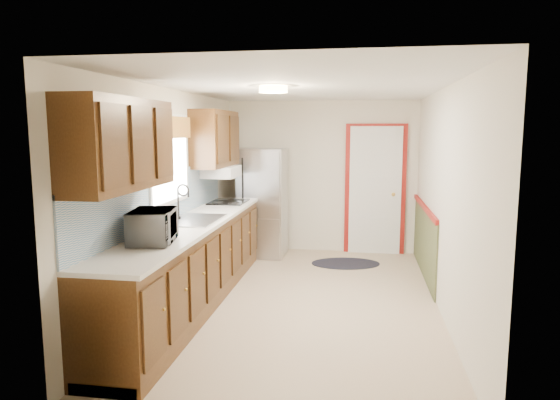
% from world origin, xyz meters
% --- Properties ---
extents(room_shell, '(3.20, 5.20, 2.52)m').
position_xyz_m(room_shell, '(0.00, 0.00, 1.20)').
color(room_shell, tan).
rests_on(room_shell, ground).
extents(kitchen_run, '(0.63, 4.00, 2.20)m').
position_xyz_m(kitchen_run, '(-1.24, -0.29, 0.81)').
color(kitchen_run, '#3B210D').
rests_on(kitchen_run, ground).
extents(back_wall_trim, '(1.12, 2.30, 2.08)m').
position_xyz_m(back_wall_trim, '(0.99, 2.21, 0.89)').
color(back_wall_trim, maroon).
rests_on(back_wall_trim, ground).
extents(ceiling_fixture, '(0.30, 0.30, 0.06)m').
position_xyz_m(ceiling_fixture, '(-0.30, -0.20, 2.36)').
color(ceiling_fixture, '#FFD88C').
rests_on(ceiling_fixture, room_shell).
extents(microwave, '(0.39, 0.58, 0.36)m').
position_xyz_m(microwave, '(-1.20, -1.31, 1.12)').
color(microwave, white).
rests_on(microwave, kitchen_run).
extents(refrigerator, '(0.70, 0.70, 1.66)m').
position_xyz_m(refrigerator, '(-0.87, 2.05, 0.83)').
color(refrigerator, '#B7B7BC').
rests_on(refrigerator, ground).
extents(rug, '(1.08, 0.79, 0.01)m').
position_xyz_m(rug, '(0.43, 1.71, 0.01)').
color(rug, black).
rests_on(rug, ground).
extents(cooktop, '(0.48, 0.58, 0.02)m').
position_xyz_m(cooktop, '(-1.19, 1.22, 0.95)').
color(cooktop, black).
rests_on(cooktop, kitchen_run).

